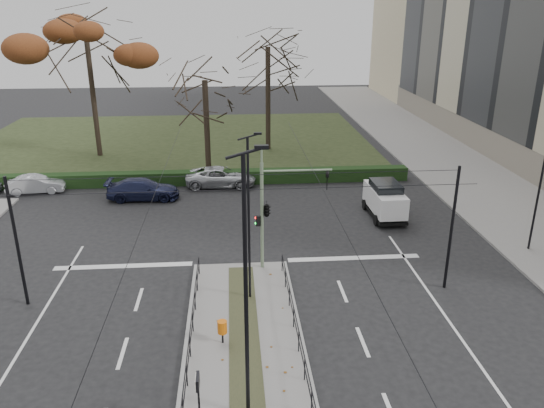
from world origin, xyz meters
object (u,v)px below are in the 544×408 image
(streetlamp_median_far, at_px, (249,218))
(bare_tree_center, at_px, (268,55))
(parked_car_third, at_px, (143,189))
(streetlamp_sidewalk, at_px, (542,175))
(parked_car_fourth, at_px, (221,177))
(litter_bin, at_px, (222,327))
(white_van, at_px, (385,199))
(parked_car_second, at_px, (36,184))
(streetlamp_median_near, at_px, (247,291))
(bare_tree_near, at_px, (205,87))
(info_panel, at_px, (198,388))
(rust_tree, at_px, (86,37))
(traffic_light, at_px, (268,208))

(streetlamp_median_far, distance_m, bare_tree_center, 27.15)
(parked_car_third, bearing_deg, streetlamp_median_far, -152.30)
(streetlamp_sidewalk, distance_m, parked_car_fourth, 21.25)
(litter_bin, relative_size, parked_car_third, 0.20)
(litter_bin, xyz_separation_m, white_van, (10.04, 12.86, 0.36))
(parked_car_second, height_order, parked_car_fourth, parked_car_fourth)
(streetlamp_median_far, height_order, white_van, streetlamp_median_far)
(streetlamp_sidewalk, relative_size, parked_car_second, 2.11)
(streetlamp_sidewalk, xyz_separation_m, parked_car_second, (-29.96, 11.92, -3.69))
(streetlamp_sidewalk, xyz_separation_m, parked_car_fourth, (-16.85, 12.44, -3.62))
(streetlamp_sidewalk, relative_size, bare_tree_center, 0.68)
(streetlamp_median_near, bearing_deg, bare_tree_near, 94.64)
(info_panel, xyz_separation_m, parked_car_fourth, (0.36, 24.28, -1.01))
(info_panel, bearing_deg, rust_tree, 107.37)
(white_van, height_order, rust_tree, rust_tree)
(rust_tree, bearing_deg, info_panel, -72.63)
(info_panel, height_order, bare_tree_near, bare_tree_near)
(traffic_light, xyz_separation_m, info_panel, (-2.92, -10.81, -1.61))
(streetlamp_sidewalk, bearing_deg, streetlamp_median_near, -144.19)
(info_panel, distance_m, bare_tree_center, 35.51)
(traffic_light, bearing_deg, streetlamp_sidewalk, 4.13)
(streetlamp_median_near, relative_size, parked_car_third, 1.83)
(parked_car_fourth, distance_m, white_van, 12.45)
(parked_car_second, bearing_deg, parked_car_third, -110.29)
(streetlamp_median_near, bearing_deg, rust_tree, 110.03)
(info_panel, height_order, streetlamp_sidewalk, streetlamp_sidewalk)
(bare_tree_center, relative_size, bare_tree_near, 1.27)
(parked_car_fourth, bearing_deg, streetlamp_sidewalk, -124.31)
(streetlamp_median_far, bearing_deg, info_panel, -103.37)
(streetlamp_sidewalk, relative_size, parked_car_third, 1.68)
(streetlamp_sidewalk, height_order, rust_tree, rust_tree)
(rust_tree, bearing_deg, parked_car_third, -64.54)
(parked_car_second, distance_m, rust_tree, 13.78)
(traffic_light, bearing_deg, parked_car_fourth, 100.74)
(streetlamp_sidewalk, height_order, bare_tree_center, bare_tree_center)
(parked_car_second, distance_m, bare_tree_center, 21.89)
(streetlamp_median_near, xyz_separation_m, white_van, (9.17, 16.84, -3.49))
(litter_bin, distance_m, streetlamp_median_near, 5.60)
(streetlamp_sidewalk, bearing_deg, litter_bin, -156.10)
(parked_car_second, bearing_deg, info_panel, -158.51)
(rust_tree, xyz_separation_m, bare_tree_near, (9.79, -5.63, -3.40))
(parked_car_second, relative_size, white_van, 0.93)
(info_panel, relative_size, streetlamp_median_far, 0.27)
(streetlamp_median_far, relative_size, white_van, 1.80)
(rust_tree, bearing_deg, white_van, -37.26)
(streetlamp_median_near, height_order, rust_tree, rust_tree)
(rust_tree, bearing_deg, traffic_light, -59.43)
(streetlamp_median_far, height_order, streetlamp_sidewalk, streetlamp_sidewalk)
(streetlamp_median_near, bearing_deg, streetlamp_median_far, 87.33)
(streetlamp_median_near, bearing_deg, bare_tree_center, 84.88)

